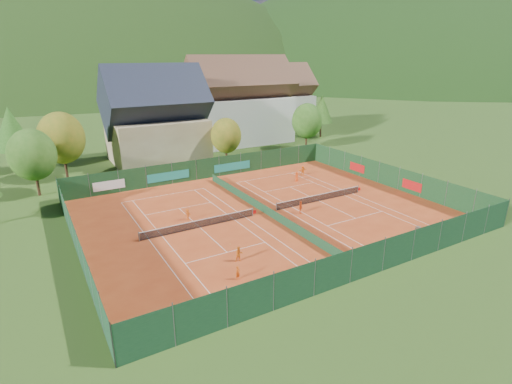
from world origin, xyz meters
The scene contains 31 objects.
ground centered at (0.00, 0.00, -0.02)m, with size 600.00×600.00×0.00m, color #2B4C18.
clay_pad centered at (0.00, 0.00, 0.01)m, with size 40.00×32.00×0.01m, color #B6401A.
court_markings_left centered at (-8.00, 0.00, 0.01)m, with size 11.03×23.83×0.00m.
court_markings_right centered at (8.00, 0.00, 0.01)m, with size 11.03×23.83×0.00m.
tennis_net_left centered at (-7.85, 0.00, 0.51)m, with size 13.30×0.10×1.02m.
tennis_net_right centered at (8.15, 0.00, 0.51)m, with size 13.30×0.10×1.02m.
court_divider centered at (0.00, 0.00, 0.50)m, with size 0.03×28.80×1.00m.
fence_north centered at (-0.46, 15.99, 1.47)m, with size 40.00×0.10×3.00m.
fence_south centered at (0.00, -16.00, 1.50)m, with size 40.00×0.04×3.00m.
fence_west centered at (-20.00, 0.00, 1.50)m, with size 0.04×32.00×3.00m.
fence_east centered at (20.00, 0.05, 1.48)m, with size 0.09×32.00×3.00m.
chalet centered at (-3.00, 30.00, 6.62)m, with size 16.20×12.00×16.00m.
hotel_block_a centered at (16.00, 36.00, 7.38)m, with size 21.60×11.00×17.25m.
hotel_block_b centered at (30.00, 44.00, 6.62)m, with size 17.28×10.00×15.50m.
tree_west_front centered at (-22.00, 20.00, 5.39)m, with size 5.72×5.72×8.69m.
tree_west_mid centered at (-18.00, 26.00, 6.07)m, with size 6.44×6.44×9.78m.
tree_west_back centered at (-24.00, 34.00, 6.74)m, with size 5.60×5.60×10.00m.
tree_center centered at (6.00, 22.00, 4.72)m, with size 5.01×5.01×7.60m.
tree_east_front centered at (24.00, 24.00, 5.39)m, with size 5.72×5.72×8.69m.
tree_east_mid centered at (34.00, 32.00, 6.06)m, with size 5.04×5.04×9.00m.
tree_east_back centered at (26.00, 40.00, 6.74)m, with size 7.15×7.15×10.86m.
mountain_backdrop centered at (28.54, 233.48, -39.64)m, with size 820.00×530.00×242.00m.
ball_hopper centered at (10.73, -12.46, 0.56)m, with size 0.34×0.34×0.80m.
loose_ball_0 centered at (-7.00, -5.08, 0.03)m, with size 0.07×0.07×0.07m, color #CCD833.
loose_ball_1 centered at (3.91, -11.04, 0.03)m, with size 0.07×0.07×0.07m, color #CCD833.
player_left_near centered at (-9.32, -11.04, 0.61)m, with size 0.45×0.29×1.23m, color #D25312.
player_left_mid centered at (-7.84, -8.46, 0.73)m, with size 0.71×0.55×1.46m, color #D75E13.
player_left_far centered at (-8.36, 2.66, 0.66)m, with size 0.86×0.49×1.33m, color #D75413.
player_right_near centered at (3.50, -2.12, 0.77)m, with size 0.90×0.37×1.54m, color #CD3F12.
player_right_far_a centered at (10.32, 8.10, 0.70)m, with size 0.68×0.44×1.40m, color #F04B15.
player_right_far_b centered at (12.90, 10.09, 0.73)m, with size 1.35×0.43×1.46m, color orange.
Camera 1 is at (-22.33, -36.23, 17.38)m, focal length 28.00 mm.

